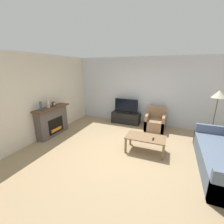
% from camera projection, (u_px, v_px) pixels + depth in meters
% --- Properties ---
extents(ground_plane, '(24.00, 24.00, 0.00)m').
position_uv_depth(ground_plane, '(126.00, 150.00, 4.30)').
color(ground_plane, '#9E8460').
extents(wall_back, '(12.00, 0.06, 2.70)m').
position_uv_depth(wall_back, '(144.00, 92.00, 6.07)').
color(wall_back, silver).
rests_on(wall_back, ground).
extents(wall_left, '(0.06, 12.00, 2.70)m').
position_uv_depth(wall_left, '(44.00, 97.00, 4.96)').
color(wall_left, beige).
rests_on(wall_left, ground).
extents(fireplace, '(0.42, 1.34, 1.01)m').
position_uv_depth(fireplace, '(52.00, 121.00, 5.17)').
color(fireplace, '#564C47').
rests_on(fireplace, ground).
extents(mantel_vase_left, '(0.08, 0.08, 0.28)m').
position_uv_depth(mantel_vase_left, '(41.00, 106.00, 4.63)').
color(mantel_vase_left, '#385670').
rests_on(mantel_vase_left, fireplace).
extents(mantel_vase_centre_left, '(0.10, 0.10, 0.31)m').
position_uv_depth(mantel_vase_centre_left, '(48.00, 103.00, 4.90)').
color(mantel_vase_centre_left, beige).
rests_on(mantel_vase_centre_left, fireplace).
extents(mantel_clock, '(0.08, 0.11, 0.15)m').
position_uv_depth(mantel_clock, '(54.00, 104.00, 5.12)').
color(mantel_clock, brown).
rests_on(mantel_clock, fireplace).
extents(tv_stand, '(1.18, 0.45, 0.46)m').
position_uv_depth(tv_stand, '(126.00, 118.00, 6.37)').
color(tv_stand, black).
rests_on(tv_stand, ground).
extents(tv, '(0.98, 0.18, 0.58)m').
position_uv_depth(tv, '(126.00, 106.00, 6.22)').
color(tv, black).
rests_on(tv, tv_stand).
extents(armchair, '(0.70, 0.76, 0.86)m').
position_uv_depth(armchair, '(155.00, 122.00, 5.70)').
color(armchair, '#937051').
rests_on(armchair, ground).
extents(coffee_table, '(1.07, 0.58, 0.45)m').
position_uv_depth(coffee_table, '(146.00, 139.00, 4.13)').
color(coffee_table, brown).
rests_on(coffee_table, ground).
extents(remote, '(0.04, 0.15, 0.02)m').
position_uv_depth(remote, '(153.00, 139.00, 3.97)').
color(remote, black).
rests_on(remote, coffee_table).
extents(couch, '(0.87, 2.41, 0.87)m').
position_uv_depth(couch, '(224.00, 158.00, 3.42)').
color(couch, slate).
rests_on(couch, ground).
extents(floor_lamp, '(0.39, 0.39, 1.63)m').
position_uv_depth(floor_lamp, '(218.00, 97.00, 4.48)').
color(floor_lamp, black).
rests_on(floor_lamp, ground).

